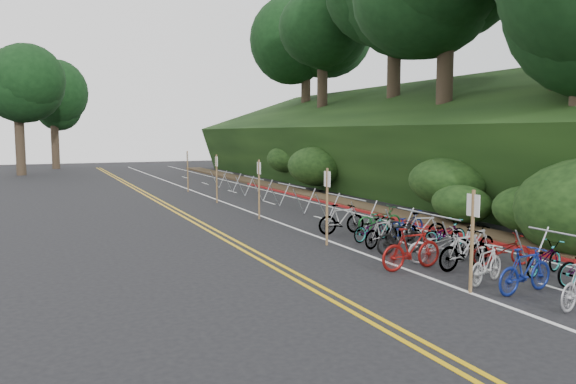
% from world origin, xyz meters
% --- Properties ---
extents(ground, '(120.00, 120.00, 0.00)m').
position_xyz_m(ground, '(0.00, 0.00, 0.00)').
color(ground, black).
rests_on(ground, ground).
extents(road_markings, '(7.47, 80.00, 0.01)m').
position_xyz_m(road_markings, '(0.63, 10.10, 0.00)').
color(road_markings, gold).
rests_on(road_markings, ground).
extents(red_curb, '(0.25, 28.00, 0.10)m').
position_xyz_m(red_curb, '(5.70, 12.00, 0.05)').
color(red_curb, maroon).
rests_on(red_curb, ground).
extents(embankment, '(14.30, 48.14, 9.11)m').
position_xyz_m(embankment, '(12.96, 19.04, 2.57)').
color(embankment, black).
rests_on(embankment, ground).
extents(tree_cluster, '(32.09, 53.74, 17.74)m').
position_xyz_m(tree_cluster, '(9.76, 22.04, 11.09)').
color(tree_cluster, '#2D2319').
rests_on(tree_cluster, ground).
extents(bike_racks_rest, '(1.14, 23.00, 1.17)m').
position_xyz_m(bike_racks_rest, '(3.00, 13.00, 0.85)').
color(bike_racks_rest, '#91949A').
rests_on(bike_racks_rest, ground).
extents(signpost_near, '(0.08, 0.40, 2.36)m').
position_xyz_m(signpost_near, '(1.02, -1.12, 1.35)').
color(signpost_near, brown).
rests_on(signpost_near, ground).
extents(signposts_rest, '(0.08, 18.40, 2.50)m').
position_xyz_m(signposts_rest, '(0.60, 14.00, 1.43)').
color(signposts_rest, brown).
rests_on(signposts_rest, ground).
extents(bike_front, '(0.61, 1.92, 1.14)m').
position_xyz_m(bike_front, '(1.10, 1.19, 0.57)').
color(bike_front, maroon).
rests_on(bike_front, ground).
extents(bike_valet, '(2.99, 11.37, 1.08)m').
position_xyz_m(bike_valet, '(2.97, 1.83, 0.48)').
color(bike_valet, '#9E9EA3').
rests_on(bike_valet, ground).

